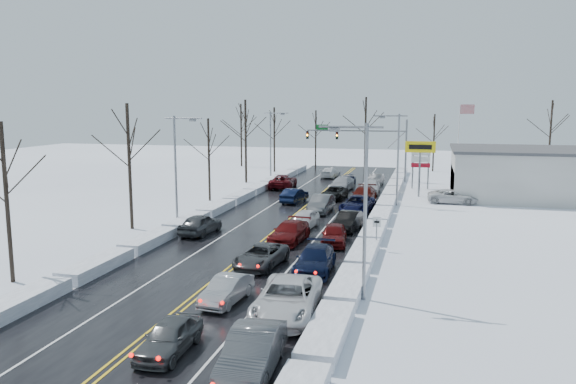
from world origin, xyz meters
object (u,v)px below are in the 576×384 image
(tires_plus_sign, at_px, (420,151))
(flagpole, at_px, (460,136))
(dealership_building, at_px, (551,174))
(oncoming_car_0, at_px, (294,202))
(traffic_signal_mast, at_px, (367,139))
(queued_car_0, at_px, (170,353))

(tires_plus_sign, height_order, flagpole, flagpole)
(dealership_building, relative_size, oncoming_car_0, 4.63)
(traffic_signal_mast, bearing_deg, tires_plus_sign, -59.54)
(tires_plus_sign, relative_size, dealership_building, 0.29)
(traffic_signal_mast, distance_m, flagpole, 11.90)
(dealership_building, xyz_separation_m, queued_car_0, (-22.30, -44.21, -2.66))
(flagpole, xyz_separation_m, queued_car_0, (-13.50, -56.21, -5.93))
(flagpole, relative_size, oncoming_car_0, 2.27)
(dealership_building, height_order, queued_car_0, dealership_building)
(queued_car_0, xyz_separation_m, oncoming_car_0, (-3.39, 35.33, 0.00))
(flagpole, bearing_deg, tires_plus_sign, -108.44)
(traffic_signal_mast, relative_size, queued_car_0, 3.30)
(queued_car_0, bearing_deg, oncoming_car_0, 94.89)
(tires_plus_sign, bearing_deg, oncoming_car_0, -150.62)
(traffic_signal_mast, bearing_deg, flagpole, 9.73)
(traffic_signal_mast, xyz_separation_m, dealership_building, (20.53, -9.99, -2.82))
(tires_plus_sign, bearing_deg, flagpole, 71.56)
(traffic_signal_mast, distance_m, queued_car_0, 54.51)
(queued_car_0, bearing_deg, tires_plus_sign, 77.60)
(tires_plus_sign, xyz_separation_m, dealership_building, (13.48, 2.01, -2.34))
(tires_plus_sign, distance_m, flagpole, 14.79)
(flagpole, relative_size, dealership_building, 0.49)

